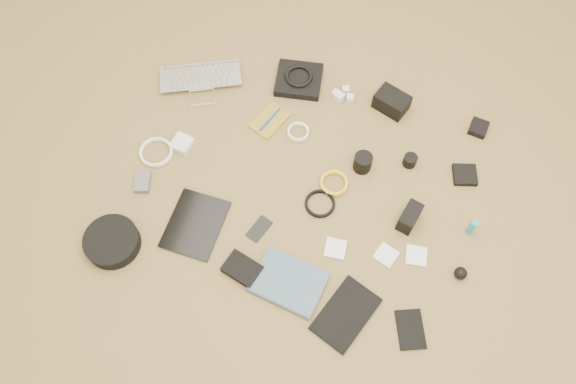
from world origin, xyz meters
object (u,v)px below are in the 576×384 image
(laptop, at_px, (201,87))
(phone, at_px, (259,229))
(headphone_case, at_px, (112,242))
(dslr_camera, at_px, (392,102))
(paperback, at_px, (277,305))
(tablet, at_px, (195,224))

(laptop, height_order, phone, laptop)
(phone, height_order, headphone_case, headphone_case)
(dslr_camera, bearing_deg, laptop, -149.79)
(phone, xyz_separation_m, headphone_case, (-0.49, -0.21, 0.02))
(laptop, bearing_deg, phone, -75.69)
(phone, xyz_separation_m, paperback, (0.15, -0.26, 0.01))
(dslr_camera, relative_size, phone, 1.33)
(phone, distance_m, headphone_case, 0.54)
(dslr_camera, bearing_deg, tablet, -108.29)
(phone, bearing_deg, dslr_camera, 82.05)
(tablet, xyz_separation_m, phone, (0.23, 0.05, -0.00))
(paperback, bearing_deg, dslr_camera, -3.23)
(laptop, xyz_separation_m, tablet, (0.20, -0.60, -0.01))
(headphone_case, xyz_separation_m, paperback, (0.64, -0.05, -0.02))
(tablet, height_order, paperback, paperback)
(headphone_case, bearing_deg, tablet, 31.40)
(paperback, bearing_deg, tablet, 70.72)
(laptop, distance_m, paperback, 0.99)
(laptop, distance_m, phone, 0.70)
(headphone_case, height_order, paperback, headphone_case)
(laptop, height_order, tablet, laptop)
(tablet, distance_m, paperback, 0.44)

